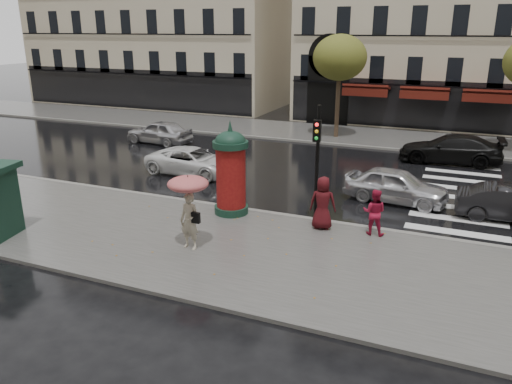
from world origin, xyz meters
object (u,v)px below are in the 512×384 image
at_px(man_burgundy, 323,203).
at_px(car_black, 450,149).
at_px(car_white, 193,161).
at_px(car_silver, 396,185).
at_px(woman_umbrella, 189,200).
at_px(traffic_light, 317,153).
at_px(woman_red, 374,212).
at_px(car_far_silver, 159,132).
at_px(morris_column, 231,170).

xyz_separation_m(man_burgundy, car_black, (3.75, 11.99, -0.31)).
xyz_separation_m(car_white, car_black, (11.72, 7.35, 0.10)).
relative_size(man_burgundy, car_silver, 0.45).
bearing_deg(woman_umbrella, car_white, 119.35).
bearing_deg(traffic_light, woman_red, -8.14).
relative_size(car_black, car_far_silver, 1.22).
xyz_separation_m(man_burgundy, car_silver, (1.97, 4.29, -0.35)).
bearing_deg(car_silver, woman_red, -175.92).
bearing_deg(woman_umbrella, morris_column, 93.37).
bearing_deg(car_silver, man_burgundy, 161.83).
bearing_deg(car_black, car_far_silver, -86.26).
xyz_separation_m(woman_red, car_white, (-9.77, 4.48, -0.28)).
relative_size(traffic_light, car_far_silver, 1.00).
relative_size(man_burgundy, car_white, 0.40).
xyz_separation_m(woman_umbrella, car_black, (7.23, 15.34, -1.02)).
xyz_separation_m(man_burgundy, traffic_light, (-0.41, 0.47, 1.66)).
height_order(morris_column, car_black, morris_column).
distance_m(traffic_light, car_black, 12.40).
bearing_deg(woman_red, car_white, -25.68).
bearing_deg(man_burgundy, car_far_silver, -45.37).
bearing_deg(traffic_light, car_far_silver, 144.05).
height_order(car_silver, car_white, car_silver).
bearing_deg(car_far_silver, woman_red, 61.60).
xyz_separation_m(traffic_light, car_far_silver, (-12.99, 9.42, -2.00)).
xyz_separation_m(traffic_light, car_black, (4.16, 11.52, -1.97)).
bearing_deg(car_silver, woman_umbrella, 150.98).
xyz_separation_m(woman_red, man_burgundy, (-1.80, -0.15, 0.14)).
height_order(man_burgundy, traffic_light, traffic_light).
bearing_deg(morris_column, man_burgundy, -2.40).
xyz_separation_m(man_burgundy, morris_column, (-3.69, 0.15, 0.79)).
height_order(man_burgundy, car_white, man_burgundy).
xyz_separation_m(car_silver, car_far_silver, (-15.37, 5.60, 0.01)).
height_order(car_silver, car_far_silver, car_far_silver).
relative_size(morris_column, car_white, 0.76).
height_order(woman_umbrella, car_black, woman_umbrella).
relative_size(woman_red, car_black, 0.31).
xyz_separation_m(woman_red, traffic_light, (-2.21, 0.32, 1.80)).
relative_size(woman_red, car_far_silver, 0.38).
distance_m(woman_red, car_white, 10.75).
bearing_deg(car_white, car_black, -55.68).
relative_size(woman_umbrella, man_burgundy, 1.31).
height_order(car_white, car_black, car_black).
xyz_separation_m(man_burgundy, car_white, (-7.97, 4.64, -0.42)).
distance_m(woman_umbrella, car_far_silver, 16.58).
xyz_separation_m(car_black, car_far_silver, (-17.15, -2.10, -0.03)).
bearing_deg(car_black, woman_umbrella, -28.47).
bearing_deg(man_burgundy, woman_umbrella, 34.95).
height_order(man_burgundy, morris_column, morris_column).
relative_size(car_silver, car_black, 0.81).
bearing_deg(car_white, morris_column, -134.07).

